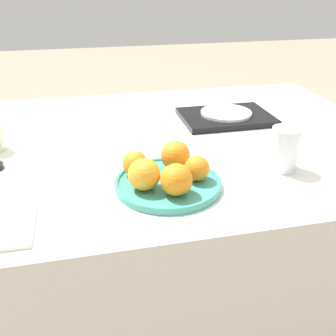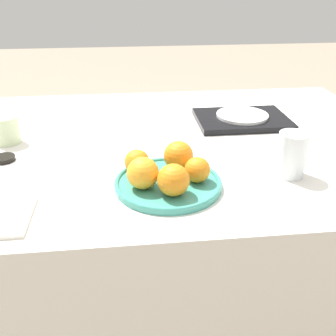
% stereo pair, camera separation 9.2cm
% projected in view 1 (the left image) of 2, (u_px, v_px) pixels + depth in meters
% --- Properties ---
extents(ground_plane, '(12.00, 12.00, 0.00)m').
position_uv_depth(ground_plane, '(152.00, 313.00, 1.54)').
color(ground_plane, gray).
extents(table, '(1.55, 1.03, 0.73)m').
position_uv_depth(table, '(151.00, 237.00, 1.37)').
color(table, silver).
rests_on(table, ground_plane).
extents(fruit_platter, '(0.26, 0.26, 0.02)m').
position_uv_depth(fruit_platter, '(168.00, 183.00, 0.94)').
color(fruit_platter, teal).
rests_on(fruit_platter, table).
extents(orange_0, '(0.07, 0.07, 0.07)m').
position_uv_depth(orange_0, '(178.00, 180.00, 0.87)').
color(orange_0, orange).
rests_on(orange_0, fruit_platter).
extents(orange_1, '(0.08, 0.08, 0.08)m').
position_uv_depth(orange_1, '(175.00, 155.00, 0.98)').
color(orange_1, orange).
rests_on(orange_1, fruit_platter).
extents(orange_2, '(0.07, 0.07, 0.07)m').
position_uv_depth(orange_2, '(144.00, 174.00, 0.89)').
color(orange_2, orange).
rests_on(orange_2, fruit_platter).
extents(orange_3, '(0.06, 0.06, 0.06)m').
position_uv_depth(orange_3, '(197.00, 168.00, 0.94)').
color(orange_3, orange).
rests_on(orange_3, fruit_platter).
extents(orange_4, '(0.06, 0.06, 0.06)m').
position_uv_depth(orange_4, '(135.00, 164.00, 0.96)').
color(orange_4, orange).
rests_on(orange_4, fruit_platter).
extents(water_glass, '(0.07, 0.07, 0.11)m').
position_uv_depth(water_glass, '(284.00, 149.00, 1.00)').
color(water_glass, silver).
rests_on(water_glass, table).
extents(serving_tray, '(0.31, 0.22, 0.02)m').
position_uv_depth(serving_tray, '(226.00, 117.00, 1.36)').
color(serving_tray, black).
rests_on(serving_tray, table).
extents(side_plate, '(0.18, 0.18, 0.01)m').
position_uv_depth(side_plate, '(226.00, 113.00, 1.36)').
color(side_plate, white).
rests_on(side_plate, serving_tray).
extents(napkin, '(0.12, 0.15, 0.01)m').
position_uv_depth(napkin, '(5.00, 228.00, 0.79)').
color(napkin, silver).
rests_on(napkin, table).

